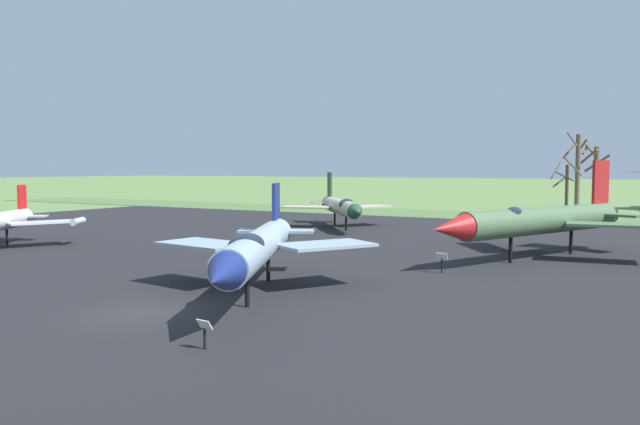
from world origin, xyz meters
The scene contains 11 objects.
ground_plane centered at (0.00, 0.00, 0.00)m, with size 600.00×600.00×0.00m, color #607F42.
asphalt_apron centered at (0.00, 17.45, 0.03)m, with size 96.18×58.16×0.05m, color black.
grass_verge_strip centered at (0.00, 52.53, 0.03)m, with size 156.18×12.00×0.06m, color #51703C.
jet_fighter_front_left centered at (-8.46, 31.89, 1.99)m, with size 10.73×11.79×4.94m.
jet_fighter_front_right centered at (10.09, 21.34, 2.33)m, with size 11.71×16.27×5.83m.
info_placard_front_right centered at (6.80, 13.78, 0.69)m, with size 0.59×0.24×1.09m.
jet_fighter_rear_center centered at (1.83, 4.71, 2.06)m, with size 9.60×14.15×4.59m.
info_placard_rear_center centered at (5.01, -2.41, 0.58)m, with size 0.51×0.25×0.94m.
bare_tree_far_left centered at (6.70, 55.57, 3.16)m, with size 2.45×2.65×5.97m.
bare_tree_left_of_center centered at (8.18, 53.40, 4.92)m, with size 3.45×3.37×9.10m.
bare_tree_center centered at (9.48, 57.36, 4.34)m, with size 2.68×2.67×8.25m.
Camera 1 is at (16.77, -16.30, 5.36)m, focal length 34.90 mm.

